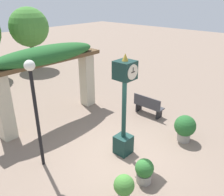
{
  "coord_description": "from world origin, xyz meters",
  "views": [
    {
      "loc": [
        -5.0,
        -4.01,
        4.87
      ],
      "look_at": [
        0.13,
        0.59,
        1.85
      ],
      "focal_mm": 38.0,
      "sensor_mm": 36.0,
      "label": 1
    }
  ],
  "objects": [
    {
      "name": "pergola",
      "position": [
        0.0,
        3.82,
        2.37
      ],
      "size": [
        5.06,
        1.1,
        3.11
      ],
      "color": "#BCB299",
      "rests_on": "ground"
    },
    {
      "name": "ground_plane",
      "position": [
        0.0,
        0.0,
        0.0
      ],
      "size": [
        60.0,
        60.0,
        0.0
      ],
      "primitive_type": "plane",
      "color": "#7F6B5B"
    },
    {
      "name": "park_bench",
      "position": [
        2.96,
        1.01,
        0.43
      ],
      "size": [
        0.42,
        1.33,
        0.89
      ],
      "rotation": [
        0.0,
        0.0,
        1.57
      ],
      "color": "#38383D",
      "rests_on": "ground"
    },
    {
      "name": "potted_plant_near_left",
      "position": [
        2.14,
        -1.08,
        0.55
      ],
      "size": [
        0.76,
        0.76,
        0.99
      ],
      "color": "gray",
      "rests_on": "ground"
    },
    {
      "name": "lamp_post",
      "position": [
        -1.99,
        1.57,
        2.28
      ],
      "size": [
        0.29,
        0.29,
        3.32
      ],
      "color": "black",
      "rests_on": "ground"
    },
    {
      "name": "pedestal_clock",
      "position": [
        0.13,
        0.09,
        1.66
      ],
      "size": [
        0.54,
        0.59,
        3.36
      ],
      "color": "#14332D",
      "rests_on": "ground"
    },
    {
      "name": "potted_plant_near_right",
      "position": [
        -1.39,
        -1.18,
        0.42
      ],
      "size": [
        0.54,
        0.54,
        0.73
      ],
      "color": "gray",
      "rests_on": "ground"
    },
    {
      "name": "potted_plant_far_left",
      "position": [
        -0.52,
        -1.2,
        0.38
      ],
      "size": [
        0.53,
        0.53,
        0.73
      ],
      "color": "gray",
      "rests_on": "ground"
    }
  ]
}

